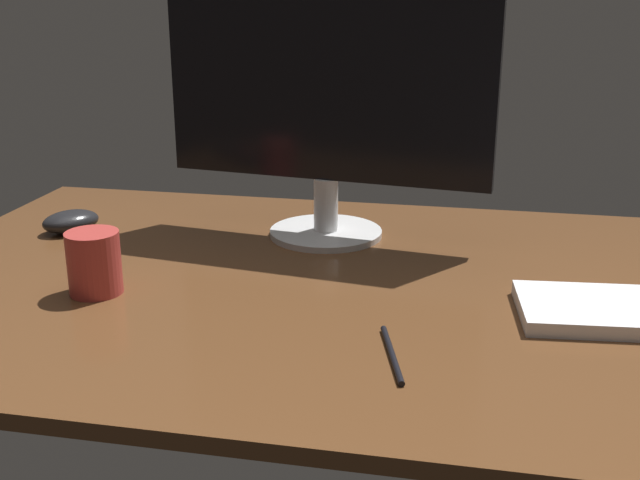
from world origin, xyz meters
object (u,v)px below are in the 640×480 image
at_px(computer_mouse, 71,221).
at_px(coffee_mug, 94,263).
at_px(pen, 392,354).
at_px(monitor, 326,101).

bearing_deg(computer_mouse, coffee_mug, -105.81).
relative_size(computer_mouse, coffee_mug, 1.11).
distance_m(coffee_mug, pen, 0.44).
bearing_deg(coffee_mug, computer_mouse, 124.52).
bearing_deg(monitor, pen, -61.73).
distance_m(computer_mouse, pen, 0.69).
relative_size(monitor, pen, 3.84).
bearing_deg(pen, monitor, -174.36).
relative_size(coffee_mug, pen, 0.62).
xyz_separation_m(monitor, computer_mouse, (-0.43, -0.07, -0.21)).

